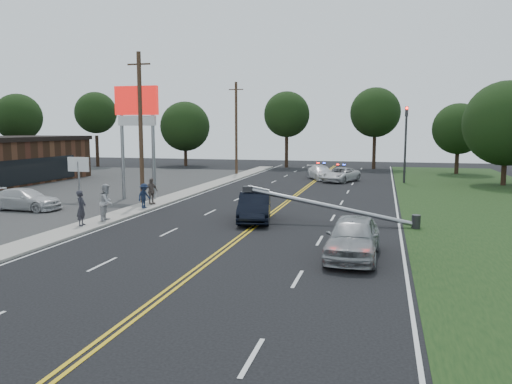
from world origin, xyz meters
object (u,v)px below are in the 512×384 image
(traffic_signal, at_px, (406,138))
(crashed_sedan, at_px, (255,207))
(parked_car, at_px, (25,199))
(emergency_a, at_px, (341,175))
(utility_pole_far, at_px, (236,128))
(bystander_c, at_px, (144,196))
(fallen_streetlight, at_px, (339,208))
(emergency_b, at_px, (321,173))
(waiting_sedan, at_px, (353,237))
(small_sign, at_px, (79,168))
(pylon_sign, at_px, (137,115))
(bystander_b, at_px, (107,202))
(utility_pole_mid, at_px, (141,128))
(bystander_d, at_px, (151,191))
(bystander_a, at_px, (81,208))

(traffic_signal, xyz_separation_m, crashed_sedan, (-8.68, -22.05, -3.42))
(parked_car, bearing_deg, emergency_a, -39.27)
(utility_pole_far, bearing_deg, bystander_c, -87.15)
(fallen_streetlight, distance_m, parked_car, 19.39)
(utility_pole_far, bearing_deg, emergency_b, -15.49)
(waiting_sedan, bearing_deg, utility_pole_far, 115.61)
(small_sign, xyz_separation_m, emergency_b, (14.38, 19.34, -1.65))
(fallen_streetlight, bearing_deg, emergency_a, 94.52)
(traffic_signal, distance_m, fallen_streetlight, 22.62)
(pylon_sign, height_order, traffic_signal, pylon_sign)
(crashed_sedan, xyz_separation_m, bystander_b, (-7.64, -2.37, 0.33))
(utility_pole_far, relative_size, bystander_b, 5.05)
(pylon_sign, xyz_separation_m, emergency_b, (10.88, 17.34, -5.31))
(emergency_a, bearing_deg, fallen_streetlight, -64.09)
(utility_pole_mid, bearing_deg, bystander_b, -79.62)
(parked_car, distance_m, bystander_d, 7.72)
(bystander_a, bearing_deg, crashed_sedan, -76.21)
(pylon_sign, relative_size, crashed_sedan, 1.69)
(utility_pole_far, distance_m, bystander_a, 30.36)
(small_sign, height_order, traffic_signal, traffic_signal)
(fallen_streetlight, relative_size, bystander_a, 5.16)
(pylon_sign, xyz_separation_m, traffic_signal, (18.80, 16.00, -1.79))
(small_sign, distance_m, utility_pole_far, 22.68)
(small_sign, height_order, bystander_c, small_sign)
(crashed_sedan, distance_m, emergency_b, 23.41)
(parked_car, xyz_separation_m, bystander_a, (6.73, -4.10, 0.35))
(bystander_a, bearing_deg, traffic_signal, -45.44)
(waiting_sedan, distance_m, bystander_d, 16.99)
(crashed_sedan, distance_m, bystander_a, 9.05)
(utility_pole_far, height_order, emergency_b, utility_pole_far)
(emergency_b, bearing_deg, utility_pole_far, 140.15)
(crashed_sedan, height_order, bystander_a, bystander_a)
(pylon_sign, distance_m, parked_car, 9.29)
(emergency_a, bearing_deg, waiting_sedan, -62.85)
(utility_pole_far, distance_m, parked_car, 27.03)
(small_sign, distance_m, fallen_streetlight, 18.68)
(pylon_sign, relative_size, small_sign, 2.58)
(traffic_signal, distance_m, waiting_sedan, 29.04)
(waiting_sedan, bearing_deg, bystander_d, 144.99)
(bystander_c, height_order, bystander_d, bystander_d)
(pylon_sign, relative_size, emergency_b, 1.70)
(emergency_a, xyz_separation_m, bystander_c, (-10.48, -19.77, 0.22))
(utility_pole_far, bearing_deg, waiting_sedan, -66.03)
(traffic_signal, distance_m, emergency_b, 8.77)
(bystander_b, bearing_deg, utility_pole_far, -7.41)
(traffic_signal, distance_m, parked_car, 32.37)
(waiting_sedan, distance_m, bystander_b, 14.03)
(waiting_sedan, distance_m, bystander_c, 15.85)
(waiting_sedan, bearing_deg, parked_car, 163.55)
(pylon_sign, xyz_separation_m, utility_pole_far, (1.30, 20.00, -0.91))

